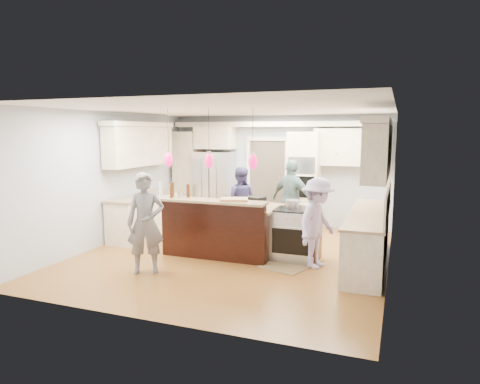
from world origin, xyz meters
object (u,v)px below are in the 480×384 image
object	(u,v)px
refrigerator	(215,187)
island_range	(296,235)
kitchen_island	(223,228)
person_bar_end	(146,223)
person_far_left	(240,201)

from	to	relation	value
refrigerator	island_range	world-z (taller)	refrigerator
kitchen_island	island_range	size ratio (longest dim) A/B	2.28
kitchen_island	person_bar_end	bearing A→B (deg)	-115.85
refrigerator	person_far_left	xyz separation A→B (m)	(1.08, -1.04, -0.14)
kitchen_island	person_far_left	world-z (taller)	person_far_left
person_bar_end	person_far_left	world-z (taller)	person_bar_end
refrigerator	kitchen_island	distance (m)	2.91
refrigerator	person_far_left	size ratio (longest dim) A/B	1.18
kitchen_island	person_far_left	distance (m)	1.57
kitchen_island	person_far_left	xyz separation A→B (m)	(-0.22, 1.53, 0.28)
island_range	person_far_left	bearing A→B (deg)	138.27
person_far_left	refrigerator	bearing A→B (deg)	-53.35
refrigerator	person_far_left	bearing A→B (deg)	-43.84
person_far_left	kitchen_island	bearing A→B (deg)	88.73
kitchen_island	island_range	world-z (taller)	kitchen_island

